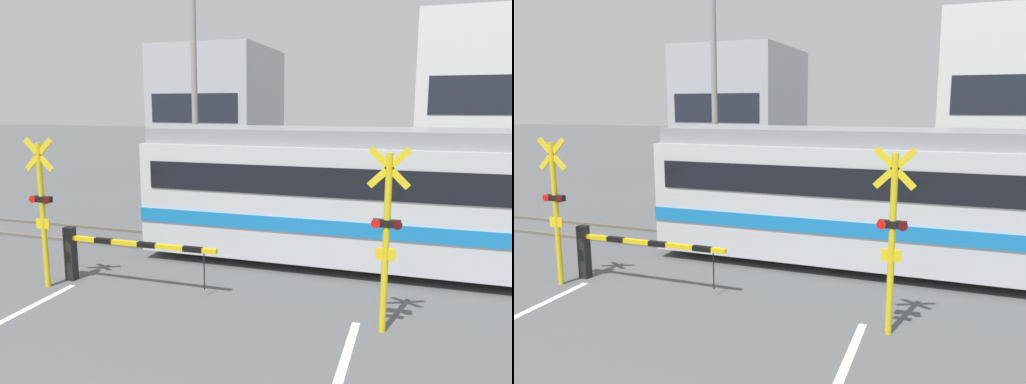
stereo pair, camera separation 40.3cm
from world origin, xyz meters
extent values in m
cube|color=#6B6051|center=(0.00, 9.97, 0.04)|extent=(50.00, 0.10, 0.08)
cube|color=#6B6051|center=(0.00, 11.40, 0.04)|extent=(50.00, 0.10, 0.08)
cube|color=silver|center=(4.88, 10.68, 1.53)|extent=(14.78, 2.98, 2.61)
cube|color=gray|center=(4.88, 10.68, 3.02)|extent=(14.63, 2.62, 0.36)
cube|color=#197AC6|center=(4.88, 10.68, 1.14)|extent=(14.80, 3.04, 0.32)
cube|color=black|center=(4.88, 10.68, 2.12)|extent=(14.19, 3.02, 0.64)
cube|color=black|center=(-2.52, 10.68, 2.12)|extent=(0.03, 2.08, 0.80)
cylinder|color=black|center=(0.30, 9.97, 0.38)|extent=(0.76, 0.12, 0.76)
cylinder|color=black|center=(0.30, 11.40, 0.38)|extent=(0.76, 0.12, 0.76)
cube|color=black|center=(-3.20, 7.39, 0.58)|extent=(0.20, 0.20, 1.17)
cube|color=yellow|center=(-1.49, 7.39, 0.94)|extent=(3.41, 0.09, 0.09)
cube|color=black|center=(-2.35, 7.39, 0.94)|extent=(0.41, 0.10, 0.10)
cube|color=black|center=(-1.32, 7.39, 0.94)|extent=(0.41, 0.10, 0.10)
cube|color=black|center=(-0.30, 7.39, 0.94)|extent=(0.41, 0.10, 0.10)
cylinder|color=black|center=(-0.06, 7.39, 0.52)|extent=(0.02, 0.02, 0.76)
cube|color=black|center=(3.20, 13.33, 0.58)|extent=(0.20, 0.20, 1.17)
cube|color=yellow|center=(1.49, 13.33, 0.94)|extent=(3.41, 0.09, 0.09)
cube|color=black|center=(2.35, 13.33, 0.94)|extent=(0.41, 0.10, 0.10)
cube|color=black|center=(1.32, 13.33, 0.94)|extent=(0.41, 0.10, 0.10)
cube|color=black|center=(0.30, 13.33, 0.94)|extent=(0.41, 0.10, 0.10)
cylinder|color=black|center=(0.06, 13.33, 0.52)|extent=(0.02, 0.02, 0.76)
cylinder|color=yellow|center=(-3.40, 6.88, 1.50)|extent=(0.11, 0.11, 3.00)
cube|color=yellow|center=(-3.40, 6.88, 2.76)|extent=(0.68, 0.04, 0.68)
cube|color=yellow|center=(-3.40, 6.88, 2.76)|extent=(0.68, 0.04, 0.68)
cube|color=black|center=(-3.40, 6.88, 1.86)|extent=(0.44, 0.12, 0.12)
cylinder|color=red|center=(-3.57, 6.80, 1.86)|extent=(0.15, 0.03, 0.15)
cylinder|color=#4C0C0C|center=(-3.23, 6.80, 1.86)|extent=(0.15, 0.03, 0.15)
cube|color=yellow|center=(-3.40, 6.86, 1.35)|extent=(0.32, 0.03, 0.20)
cylinder|color=yellow|center=(3.40, 6.88, 1.50)|extent=(0.11, 0.11, 3.00)
cube|color=yellow|center=(3.40, 6.88, 2.76)|extent=(0.68, 0.04, 0.68)
cube|color=yellow|center=(3.40, 6.88, 2.76)|extent=(0.68, 0.04, 0.68)
cube|color=black|center=(3.40, 6.88, 1.86)|extent=(0.44, 0.12, 0.12)
cylinder|color=red|center=(3.23, 6.80, 1.86)|extent=(0.15, 0.03, 0.15)
cylinder|color=#4C0C0C|center=(3.57, 6.80, 1.86)|extent=(0.15, 0.03, 0.15)
cube|color=yellow|center=(3.40, 6.86, 1.35)|extent=(0.32, 0.03, 0.20)
cube|color=#B2B7BC|center=(-6.12, 23.12, 3.30)|extent=(5.13, 6.40, 6.60)
cube|color=#1E232D|center=(-6.12, 19.91, 3.63)|extent=(4.31, 0.03, 1.32)
cube|color=white|center=(6.65, 23.12, 3.76)|extent=(6.20, 6.40, 7.52)
cube|color=#1E232D|center=(6.65, 19.91, 4.14)|extent=(5.21, 0.03, 1.50)
cylinder|color=gray|center=(-4.15, 15.83, 3.91)|extent=(0.22, 0.22, 7.82)
camera|label=1|loc=(3.84, -1.20, 3.73)|focal=35.00mm
camera|label=2|loc=(4.22, -1.07, 3.73)|focal=35.00mm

